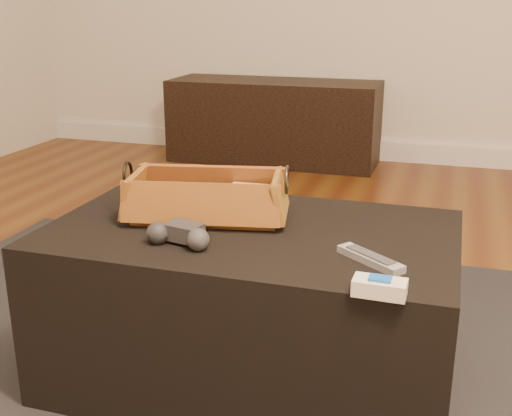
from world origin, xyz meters
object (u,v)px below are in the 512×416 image
(media_cabinet, at_px, (274,121))
(cream_gadget, at_px, (380,287))
(game_controller, at_px, (180,234))
(silver_remote, at_px, (370,258))
(ottoman, at_px, (251,304))
(tv_remote, at_px, (198,210))
(wicker_basket, at_px, (207,200))

(media_cabinet, distance_m, cream_gadget, 2.84)
(game_controller, xyz_separation_m, cream_gadget, (0.47, -0.13, -0.01))
(silver_remote, xyz_separation_m, cream_gadget, (0.04, -0.16, 0.01))
(media_cabinet, relative_size, cream_gadget, 12.42)
(ottoman, height_order, silver_remote, silver_remote)
(game_controller, relative_size, cream_gadget, 1.59)
(media_cabinet, xyz_separation_m, tv_remote, (0.46, -2.35, 0.21))
(silver_remote, bearing_deg, tv_remote, 161.65)
(game_controller, bearing_deg, tv_remote, 99.54)
(game_controller, bearing_deg, wicker_basket, 93.77)
(wicker_basket, bearing_deg, ottoman, -17.47)
(tv_remote, distance_m, game_controller, 0.18)
(cream_gadget, bearing_deg, tv_remote, 148.23)
(silver_remote, height_order, cream_gadget, cream_gadget)
(media_cabinet, relative_size, silver_remote, 8.04)
(media_cabinet, relative_size, ottoman, 1.27)
(tv_remote, relative_size, cream_gadget, 2.12)
(game_controller, xyz_separation_m, silver_remote, (0.43, 0.03, -0.02))
(media_cabinet, bearing_deg, game_controller, -78.97)
(silver_remote, relative_size, cream_gadget, 1.54)
(wicker_basket, bearing_deg, game_controller, -86.23)
(tv_remote, bearing_deg, cream_gadget, -49.15)
(media_cabinet, xyz_separation_m, wicker_basket, (0.48, -2.33, 0.23))
(media_cabinet, distance_m, ottoman, 2.45)
(ottoman, distance_m, wicker_basket, 0.29)
(media_cabinet, height_order, silver_remote, media_cabinet)
(cream_gadget, bearing_deg, media_cabinet, 109.90)
(tv_remote, distance_m, cream_gadget, 0.59)
(tv_remote, height_order, wicker_basket, wicker_basket)
(tv_remote, distance_m, silver_remote, 0.49)
(game_controller, height_order, silver_remote, game_controller)
(ottoman, xyz_separation_m, wicker_basket, (-0.13, 0.04, 0.26))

